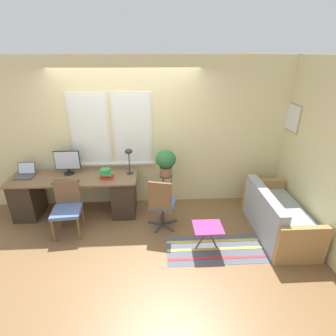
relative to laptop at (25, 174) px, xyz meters
The scene contains 17 objects.
ground_plane 2.00m from the laptop, 12.86° to the right, with size 14.00×14.00×0.00m, color brown.
wall_back_with_window 1.90m from the laptop, 10.16° to the left, with size 9.00×0.12×2.70m.
wall_right_with_picture 4.75m from the laptop, ahead, with size 0.08×9.00×2.70m.
desk 0.93m from the laptop, ahead, with size 2.19×0.65×0.74m.
laptop is the anchor object (origin of this frame).
monitor 0.76m from the laptop, ahead, with size 0.44×0.18×0.43m.
keyboard 0.78m from the laptop, 21.10° to the right, with size 0.32×0.14×0.02m.
mouse 1.01m from the laptop, 15.43° to the right, with size 0.04×0.07×0.03m.
desk_lamp 1.84m from the laptop, ahead, with size 0.13×0.13×0.47m.
book_stack 1.43m from the laptop, ahead, with size 0.23×0.19×0.17m.
desk_chair_wooden 1.08m from the laptop, 35.48° to the right, with size 0.47×0.48×0.86m.
office_chair_swivel 2.45m from the laptop, 14.09° to the right, with size 0.52×0.53×0.92m.
couch_loveseat 4.33m from the laptop, 10.97° to the right, with size 0.72×1.49×0.75m.
plant_stand 2.46m from the laptop, ahead, with size 0.23×0.23×0.72m.
potted_plant 2.46m from the laptop, ahead, with size 0.36×0.36×0.47m.
floor_rug_striped 3.45m from the laptop, 20.56° to the right, with size 1.49×0.65×0.01m.
folding_stool 3.26m from the laptop, 20.95° to the right, with size 0.43×0.36×0.41m.
Camera 1 is at (0.47, -3.84, 2.75)m, focal length 28.00 mm.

